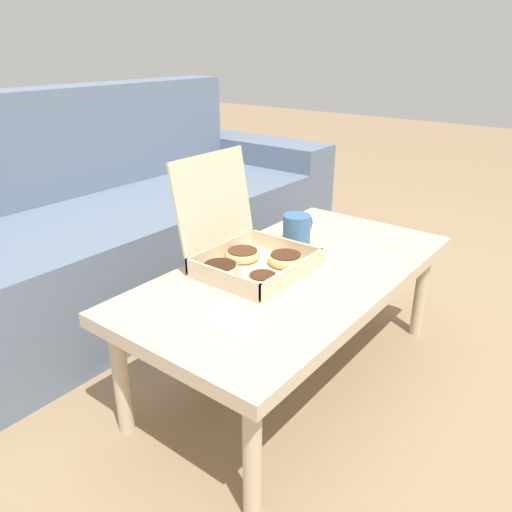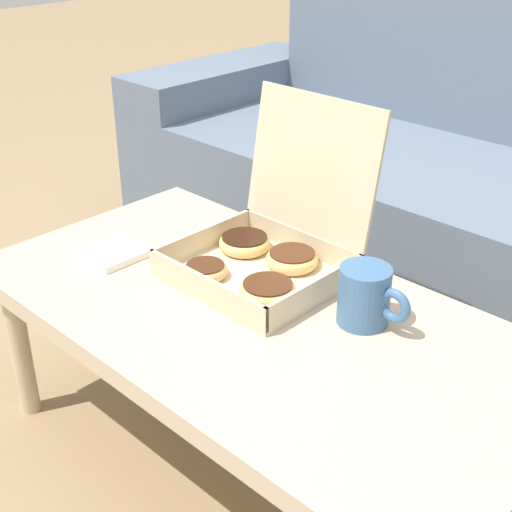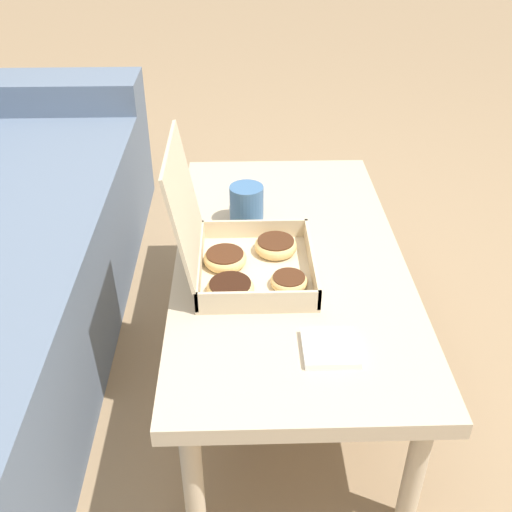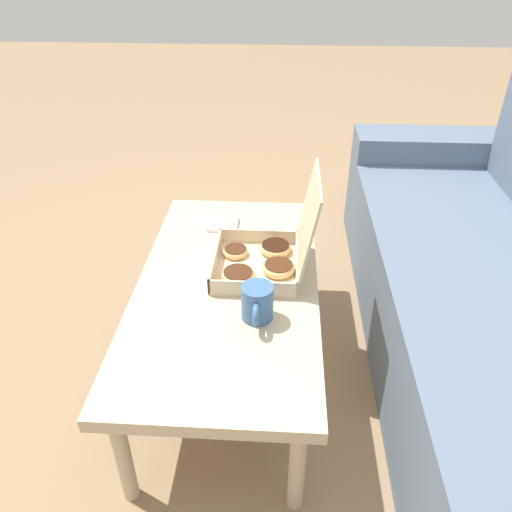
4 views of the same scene
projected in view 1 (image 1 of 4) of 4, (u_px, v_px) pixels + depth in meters
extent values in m
plane|color=#937756|center=(254.00, 357.00, 1.77)|extent=(12.00, 12.00, 0.00)
cube|color=slate|center=(131.00, 258.00, 2.04)|extent=(1.78, 0.58, 0.42)
cube|color=slate|center=(68.00, 190.00, 2.18)|extent=(1.78, 0.20, 0.86)
cube|color=slate|center=(261.00, 188.00, 2.81)|extent=(0.24, 0.78, 0.54)
cube|color=#C6B293|center=(295.00, 276.00, 1.53)|extent=(1.13, 0.58, 0.04)
cylinder|color=#C6B293|center=(252.00, 458.00, 1.11)|extent=(0.04, 0.04, 0.35)
cylinder|color=#C6B293|center=(421.00, 293.00, 1.84)|extent=(0.04, 0.04, 0.35)
cylinder|color=#C6B293|center=(121.00, 379.00, 1.37)|extent=(0.04, 0.04, 0.35)
cylinder|color=#C6B293|center=(314.00, 262.00, 2.10)|extent=(0.04, 0.04, 0.35)
cube|color=beige|center=(256.00, 270.00, 1.51)|extent=(0.32, 0.28, 0.01)
cube|color=beige|center=(294.00, 273.00, 1.42)|extent=(0.32, 0.01, 0.05)
cube|color=beige|center=(222.00, 250.00, 1.58)|extent=(0.32, 0.01, 0.05)
cube|color=beige|center=(222.00, 279.00, 1.39)|extent=(0.01, 0.28, 0.05)
cube|color=beige|center=(285.00, 246.00, 1.61)|extent=(0.01, 0.28, 0.05)
cube|color=beige|center=(214.00, 199.00, 1.53)|extent=(0.32, 0.06, 0.28)
torus|color=#E5BC75|center=(243.00, 255.00, 1.57)|extent=(0.11, 0.11, 0.03)
cylinder|color=#472614|center=(243.00, 252.00, 1.56)|extent=(0.09, 0.09, 0.01)
torus|color=#E5BC75|center=(220.00, 269.00, 1.47)|extent=(0.11, 0.11, 0.03)
cylinder|color=black|center=(220.00, 266.00, 1.47)|extent=(0.10, 0.10, 0.01)
torus|color=#E5BC75|center=(263.00, 279.00, 1.41)|extent=(0.09, 0.09, 0.03)
cylinder|color=#472614|center=(263.00, 276.00, 1.41)|extent=(0.08, 0.08, 0.01)
torus|color=#E5BC75|center=(286.00, 259.00, 1.54)|extent=(0.11, 0.11, 0.03)
cylinder|color=#472614|center=(286.00, 256.00, 1.53)|extent=(0.09, 0.09, 0.02)
cylinder|color=#3D6693|center=(297.00, 231.00, 1.68)|extent=(0.09, 0.09, 0.11)
torus|color=#3D6693|center=(307.00, 224.00, 1.73)|extent=(0.06, 0.02, 0.06)
cube|color=white|center=(232.00, 322.00, 1.23)|extent=(0.11, 0.11, 0.02)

